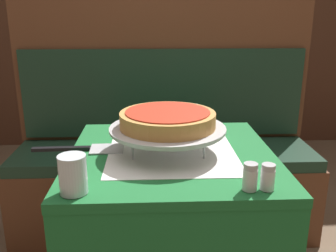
{
  "coord_description": "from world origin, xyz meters",
  "views": [
    {
      "loc": [
        -0.07,
        -1.2,
        1.18
      ],
      "look_at": [
        -0.01,
        -0.02,
        0.82
      ],
      "focal_mm": 40.0,
      "sensor_mm": 36.0,
      "label": 1
    }
  ],
  "objects": [
    {
      "name": "booth_bench",
      "position": [
        -0.0,
        0.72,
        0.36
      ],
      "size": [
        1.61,
        0.46,
        1.24
      ],
      "color": "brown",
      "rests_on": "ground_plane"
    },
    {
      "name": "salt_shaker",
      "position": [
        0.19,
        -0.29,
        0.76
      ],
      "size": [
        0.04,
        0.04,
        0.08
      ],
      "color": "silver",
      "rests_on": "dining_table_front"
    },
    {
      "name": "pepper_shaker",
      "position": [
        0.24,
        -0.29,
        0.76
      ],
      "size": [
        0.04,
        0.04,
        0.07
      ],
      "color": "silver",
      "rests_on": "dining_table_front"
    },
    {
      "name": "pizza_pan_stand",
      "position": [
        -0.01,
        0.01,
        0.8
      ],
      "size": [
        0.39,
        0.39,
        0.09
      ],
      "color": "#ADADB2",
      "rests_on": "dining_table_front"
    },
    {
      "name": "pizza_server",
      "position": [
        -0.31,
        0.04,
        0.73
      ],
      "size": [
        0.32,
        0.1,
        0.01
      ],
      "color": "#BCBCC1",
      "rests_on": "dining_table_front"
    },
    {
      "name": "dining_table_front",
      "position": [
        0.0,
        0.0,
        0.6
      ],
      "size": [
        0.7,
        0.7,
        0.72
      ],
      "color": "#1E6B33",
      "rests_on": "ground_plane"
    },
    {
      "name": "dining_table_rear",
      "position": [
        0.09,
        1.67,
        0.62
      ],
      "size": [
        0.77,
        0.77,
        0.72
      ],
      "color": "red",
      "rests_on": "ground_plane"
    },
    {
      "name": "back_wall_panel",
      "position": [
        0.0,
        2.15,
        1.2
      ],
      "size": [
        6.0,
        0.04,
        2.4
      ],
      "primitive_type": "cube",
      "color": "#4C2D1E",
      "rests_on": "ground_plane"
    },
    {
      "name": "napkin_holder",
      "position": [
        0.08,
        0.3,
        0.77
      ],
      "size": [
        0.1,
        0.05,
        0.09
      ],
      "color": "#B2B2B7",
      "rests_on": "dining_table_front"
    },
    {
      "name": "deep_dish_pizza",
      "position": [
        -0.01,
        0.01,
        0.84
      ],
      "size": [
        0.32,
        0.32,
        0.05
      ],
      "color": "#C68E47",
      "rests_on": "pizza_pan_stand"
    },
    {
      "name": "condiment_caddy",
      "position": [
        -0.01,
        1.74,
        0.76
      ],
      "size": [
        0.14,
        0.14,
        0.17
      ],
      "color": "black",
      "rests_on": "dining_table_rear"
    },
    {
      "name": "water_glass_near",
      "position": [
        -0.28,
        -0.29,
        0.78
      ],
      "size": [
        0.07,
        0.07,
        0.11
      ],
      "color": "silver",
      "rests_on": "dining_table_front"
    }
  ]
}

